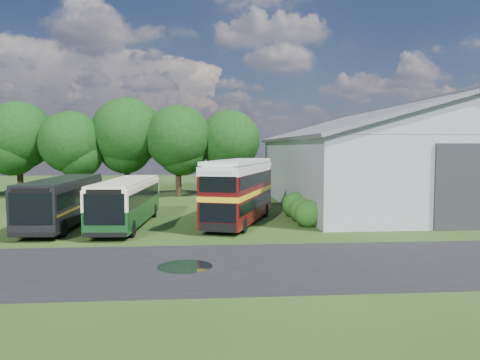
{
  "coord_description": "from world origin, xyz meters",
  "views": [
    {
      "loc": [
        -0.84,
        -21.48,
        4.77
      ],
      "look_at": [
        1.63,
        8.0,
        2.7
      ],
      "focal_mm": 35.0,
      "sensor_mm": 36.0,
      "label": 1
    }
  ],
  "objects": [
    {
      "name": "bus_green_single",
      "position": [
        -5.32,
        7.07,
        1.49
      ],
      "size": [
        3.0,
        10.31,
        2.81
      ],
      "rotation": [
        0.0,
        0.0,
        -0.06
      ],
      "color": "black",
      "rests_on": "ground"
    },
    {
      "name": "tree_right_b",
      "position": [
        2.0,
        24.6,
        5.44
      ],
      "size": [
        5.98,
        5.98,
        8.45
      ],
      "color": "black",
      "rests_on": "ground"
    },
    {
      "name": "shrub_mid",
      "position": [
        5.6,
        8.0,
        0.0
      ],
      "size": [
        1.6,
        1.6,
        1.6
      ],
      "primitive_type": "sphere",
      "color": "#194714",
      "rests_on": "ground"
    },
    {
      "name": "tree_mid",
      "position": [
        -8.0,
        24.8,
        6.18
      ],
      "size": [
        6.8,
        6.8,
        9.6
      ],
      "color": "black",
      "rests_on": "ground"
    },
    {
      "name": "tree_left_b",
      "position": [
        -13.0,
        23.5,
        5.25
      ],
      "size": [
        5.78,
        5.78,
        8.16
      ],
      "color": "black",
      "rests_on": "ground"
    },
    {
      "name": "bus_maroon_double",
      "position": [
        1.54,
        7.48,
        1.99
      ],
      "size": [
        5.28,
        9.56,
        4.0
      ],
      "rotation": [
        0.0,
        0.0,
        -0.33
      ],
      "color": "black",
      "rests_on": "ground"
    },
    {
      "name": "bus_dark_single",
      "position": [
        -9.18,
        7.46,
        1.53
      ],
      "size": [
        2.59,
        10.46,
        2.88
      ],
      "rotation": [
        0.0,
        0.0,
        -0.02
      ],
      "color": "black",
      "rests_on": "ground"
    },
    {
      "name": "tree_left_a",
      "position": [
        -18.0,
        24.5,
        5.87
      ],
      "size": [
        6.46,
        6.46,
        9.12
      ],
      "color": "black",
      "rests_on": "ground"
    },
    {
      "name": "puddle",
      "position": [
        -1.5,
        -3.0,
        0.0
      ],
      "size": [
        2.2,
        2.2,
        0.01
      ],
      "primitive_type": "cylinder",
      "color": "black",
      "rests_on": "ground"
    },
    {
      "name": "asphalt_road",
      "position": [
        3.0,
        -3.0,
        0.0
      ],
      "size": [
        60.0,
        8.0,
        0.02
      ],
      "primitive_type": "cube",
      "color": "black",
      "rests_on": "ground"
    },
    {
      "name": "storage_shed",
      "position": [
        15.0,
        15.98,
        4.17
      ],
      "size": [
        18.8,
        24.8,
        8.15
      ],
      "color": "gray",
      "rests_on": "ground"
    },
    {
      "name": "shrub_front",
      "position": [
        5.6,
        6.0,
        0.0
      ],
      "size": [
        1.7,
        1.7,
        1.7
      ],
      "primitive_type": "sphere",
      "color": "#194714",
      "rests_on": "ground"
    },
    {
      "name": "shrub_back",
      "position": [
        5.6,
        10.0,
        0.0
      ],
      "size": [
        1.8,
        1.8,
        1.8
      ],
      "primitive_type": "sphere",
      "color": "#194714",
      "rests_on": "ground"
    },
    {
      "name": "tree_right_a",
      "position": [
        -3.0,
        23.8,
        5.69
      ],
      "size": [
        6.26,
        6.26,
        8.83
      ],
      "color": "black",
      "rests_on": "ground"
    },
    {
      "name": "ground",
      "position": [
        0.0,
        0.0,
        0.0
      ],
      "size": [
        120.0,
        120.0,
        0.0
      ],
      "primitive_type": "plane",
      "color": "#1B3812",
      "rests_on": "ground"
    }
  ]
}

